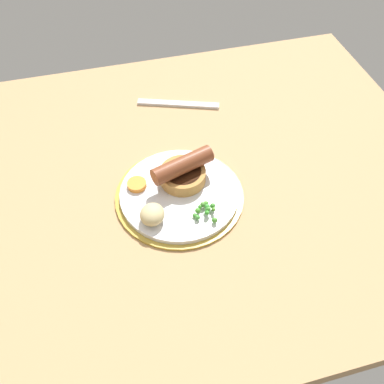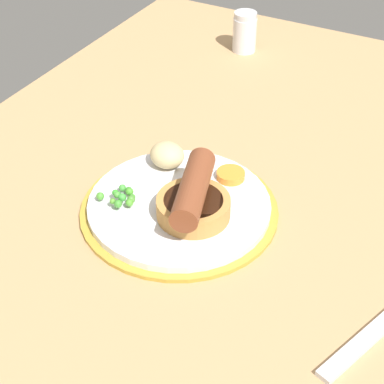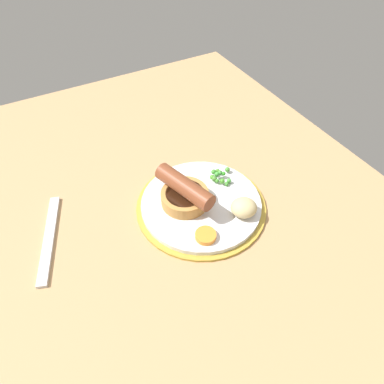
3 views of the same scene
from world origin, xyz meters
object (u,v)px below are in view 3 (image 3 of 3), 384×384
at_px(dinner_plate, 201,205).
at_px(sausage_pudding, 185,193).
at_px(potato_chunk_1, 244,208).
at_px(carrot_slice_1, 206,236).
at_px(fork, 49,238).
at_px(pea_pile, 220,176).

height_order(dinner_plate, sausage_pudding, sausage_pudding).
relative_size(potato_chunk_1, carrot_slice_1, 1.30).
bearing_deg(dinner_plate, fork, -103.17).
distance_m(sausage_pudding, carrot_slice_1, 0.09).
bearing_deg(fork, sausage_pudding, 98.26).
distance_m(dinner_plate, fork, 0.26).
bearing_deg(pea_pile, sausage_pudding, -77.44).
distance_m(dinner_plate, potato_chunk_1, 0.08).
bearing_deg(sausage_pudding, potato_chunk_1, 28.91).
bearing_deg(potato_chunk_1, pea_pile, 174.21).
bearing_deg(carrot_slice_1, sausage_pudding, 175.45).
xyz_separation_m(dinner_plate, pea_pile, (-0.03, 0.06, 0.02)).
bearing_deg(potato_chunk_1, fork, -111.13).
xyz_separation_m(carrot_slice_1, fork, (-0.13, -0.22, -0.02)).
xyz_separation_m(pea_pile, potato_chunk_1, (0.09, -0.01, 0.01)).
height_order(potato_chunk_1, carrot_slice_1, potato_chunk_1).
relative_size(dinner_plate, pea_pile, 4.99).
xyz_separation_m(dinner_plate, fork, (-0.06, -0.26, -0.00)).
height_order(dinner_plate, potato_chunk_1, potato_chunk_1).
bearing_deg(fork, dinner_plate, 96.58).
relative_size(carrot_slice_1, fork, 0.19).
xyz_separation_m(pea_pile, fork, (-0.03, -0.31, -0.02)).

